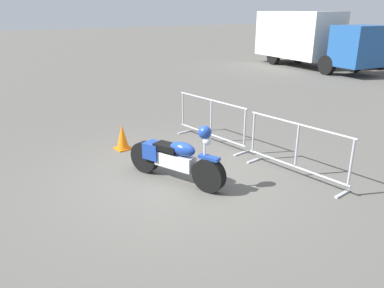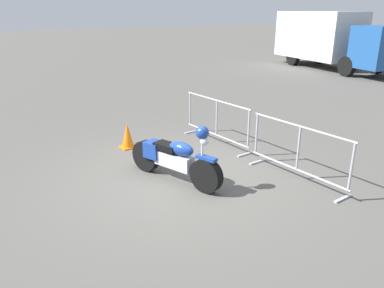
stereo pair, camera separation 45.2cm
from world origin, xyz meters
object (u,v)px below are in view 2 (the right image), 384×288
Objects in this scene: parked_car_blue at (373,50)px; traffic_cone at (128,136)px; parked_car_tan at (334,46)px; crowd_barrier_far at (298,152)px; crowd_barrier_near at (217,121)px; motorcycle at (174,158)px; box_truck at (330,38)px.

traffic_cone is at bearing -158.53° from parked_car_blue.
traffic_cone is at bearing -151.39° from parked_car_tan.
parked_car_blue is at bearing 118.03° from crowd_barrier_far.
parked_car_blue reaches higher than crowd_barrier_far.
crowd_barrier_near is 1.00× the size of crowd_barrier_far.
motorcycle is 0.92× the size of crowd_barrier_far.
motorcycle is at bearing -57.30° from crowd_barrier_near.
parked_car_blue is (-9.24, 17.35, 0.16)m from crowd_barrier_far.
parked_car_tan is (-9.34, 17.05, 0.21)m from crowd_barrier_near.
box_truck is at bearing -172.01° from parked_car_blue.
motorcycle reaches higher than traffic_cone.
crowd_barrier_far is 3.91m from traffic_cone.
motorcycle is 2.15m from traffic_cone.
crowd_barrier_far is at bearing 0.00° from crowd_barrier_near.
motorcycle is 0.49× the size of parked_car_blue.
motorcycle is 2.32m from crowd_barrier_far.
crowd_barrier_near is 19.44m from parked_car_tan.
crowd_barrier_far is at bearing 29.47° from traffic_cone.
parked_car_tan reaches higher than parked_car_blue.
parked_car_tan is at bearing 113.99° from traffic_cone.
motorcycle is at bearing -0.77° from traffic_cone.
motorcycle is at bearing -152.91° from parked_car_blue.
crowd_barrier_near is at bearing -51.47° from box_truck.
motorcycle is 3.53× the size of traffic_cone.
parked_car_blue reaches higher than motorcycle.
parked_car_tan reaches higher than motorcycle.
parked_car_tan is at bearing 134.28° from box_truck.
parked_car_tan is (-10.59, 19.00, 0.31)m from motorcycle.
box_truck reaches higher than crowd_barrier_near.
traffic_cone is (-2.15, 0.03, -0.17)m from motorcycle.
crowd_barrier_far is 0.53× the size of parked_car_blue.
box_truck is at bearing 100.92° from motorcycle.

